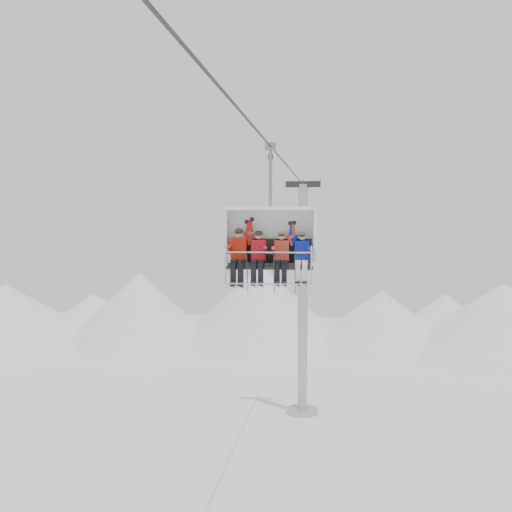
# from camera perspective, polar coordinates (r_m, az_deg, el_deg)

# --- Properties ---
(ridgeline) EXTENTS (72.00, 21.00, 7.00)m
(ridgeline) POSITION_cam_1_polar(r_m,az_deg,el_deg) (57.61, 3.59, -5.24)
(ridgeline) COLOR white
(ridgeline) RESTS_ON ground
(lift_tower_right) EXTENTS (2.00, 1.80, 13.48)m
(lift_tower_right) POSITION_cam_1_polar(r_m,az_deg,el_deg) (37.29, 4.17, -5.24)
(lift_tower_right) COLOR #A2A5A9
(lift_tower_right) RESTS_ON ground
(haul_cable) EXTENTS (0.06, 50.00, 0.06)m
(haul_cable) POSITION_cam_1_polar(r_m,az_deg,el_deg) (15.12, 0.00, 11.18)
(haul_cable) COLOR #2A2A2F
(haul_cable) RESTS_ON lift_tower_left
(chairlift_carrier) EXTENTS (2.60, 1.17, 3.98)m
(chairlift_carrier) POSITION_cam_1_polar(r_m,az_deg,el_deg) (18.43, 1.33, 1.69)
(chairlift_carrier) COLOR black
(chairlift_carrier) RESTS_ON haul_cable
(skier_far_left) EXTENTS (0.45, 1.69, 1.75)m
(skier_far_left) POSITION_cam_1_polar(r_m,az_deg,el_deg) (18.26, -1.55, 0.19)
(skier_far_left) COLOR red
(skier_far_left) RESTS_ON chairlift_carrier
(skier_center_left) EXTENTS (0.42, 1.69, 1.66)m
(skier_center_left) POSITION_cam_1_polar(r_m,az_deg,el_deg) (18.18, 0.22, 0.09)
(skier_center_left) COLOR red
(skier_center_left) RESTS_ON chairlift_carrier
(skier_center_right) EXTENTS (0.41, 1.69, 1.63)m
(skier_center_right) POSITION_cam_1_polar(r_m,az_deg,el_deg) (18.11, 2.30, 0.05)
(skier_center_right) COLOR red
(skier_center_right) RESTS_ON chairlift_carrier
(skier_far_right) EXTENTS (0.41, 1.69, 1.61)m
(skier_far_right) POSITION_cam_1_polar(r_m,az_deg,el_deg) (18.07, 4.10, 0.02)
(skier_far_right) COLOR #0F1DA5
(skier_far_right) RESTS_ON chairlift_carrier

